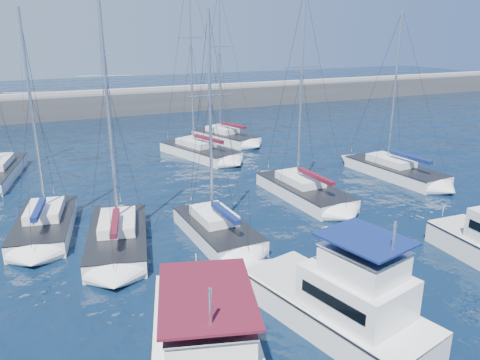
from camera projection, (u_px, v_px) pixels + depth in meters
name	position (u px, v px, depth m)	size (l,w,h in m)	color
ground	(298.00, 282.00, 22.20)	(220.00, 220.00, 0.00)	black
breakwater	(109.00, 106.00, 66.93)	(160.00, 6.00, 4.45)	#424244
motor_yacht_stbd_inner	(343.00, 304.00, 18.42)	(5.02, 8.65, 4.69)	white
sailboat_mid_a	(45.00, 225.00, 27.51)	(4.38, 7.81, 12.97)	white
sailboat_mid_b	(118.00, 237.00, 25.78)	(4.72, 8.31, 14.73)	silver
sailboat_mid_c	(217.00, 229.00, 26.86)	(3.20, 7.02, 12.86)	white
sailboat_mid_d	(303.00, 190.00, 33.40)	(3.51, 8.52, 14.49)	white
sailboat_mid_e	(395.00, 171.00, 38.20)	(3.80, 8.95, 13.22)	silver
sailboat_back_b	(199.00, 151.00, 44.29)	(5.77, 9.25, 17.40)	silver
sailboat_back_c	(225.00, 137.00, 50.23)	(5.44, 8.38, 15.79)	white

